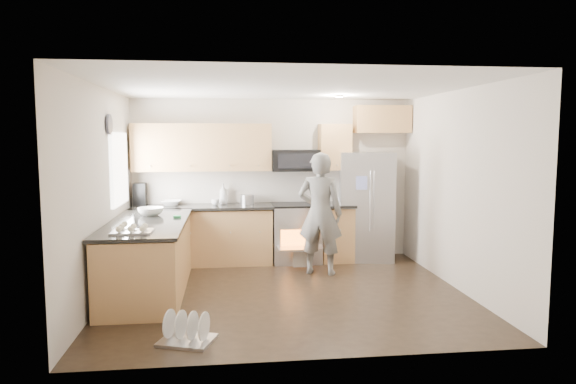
{
  "coord_description": "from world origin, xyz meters",
  "views": [
    {
      "loc": [
        -0.74,
        -6.35,
        1.97
      ],
      "look_at": [
        0.08,
        0.5,
        1.25
      ],
      "focal_mm": 32.0,
      "sensor_mm": 36.0,
      "label": 1
    }
  ],
  "objects": [
    {
      "name": "refrigerator",
      "position": [
        1.5,
        1.7,
        0.88
      ],
      "size": [
        0.96,
        0.8,
        1.75
      ],
      "rotation": [
        0.0,
        0.0,
        -0.17
      ],
      "color": "#B7B7BC",
      "rests_on": "ground"
    },
    {
      "name": "room_shell",
      "position": [
        -0.04,
        0.02,
        1.67
      ],
      "size": [
        4.54,
        4.04,
        2.62
      ],
      "color": "beige",
      "rests_on": "ground"
    },
    {
      "name": "back_cabinet_run",
      "position": [
        -0.59,
        1.75,
        0.96
      ],
      "size": [
        4.45,
        0.64,
        2.5
      ],
      "color": "#A27840",
      "rests_on": "ground"
    },
    {
      "name": "person",
      "position": [
        0.59,
        0.9,
        0.89
      ],
      "size": [
        0.76,
        0.62,
        1.78
      ],
      "primitive_type": "imported",
      "rotation": [
        0.0,
        0.0,
        2.79
      ],
      "color": "slate",
      "rests_on": "ground"
    },
    {
      "name": "ground",
      "position": [
        0.0,
        0.0,
        0.0
      ],
      "size": [
        4.5,
        4.5,
        0.0
      ],
      "primitive_type": "plane",
      "color": "black",
      "rests_on": "ground"
    },
    {
      "name": "peninsula",
      "position": [
        -1.75,
        0.25,
        0.46
      ],
      "size": [
        0.96,
        2.36,
        1.03
      ],
      "color": "#A27840",
      "rests_on": "ground"
    },
    {
      "name": "stove_range",
      "position": [
        0.35,
        1.69,
        0.68
      ],
      "size": [
        0.76,
        0.97,
        1.79
      ],
      "color": "#B7B7BC",
      "rests_on": "ground"
    },
    {
      "name": "dish_rack",
      "position": [
        -1.15,
        -1.46,
        0.08
      ],
      "size": [
        0.6,
        0.54,
        0.31
      ],
      "rotation": [
        0.0,
        0.0,
        -0.33
      ],
      "color": "#B7B7BC",
      "rests_on": "ground"
    }
  ]
}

